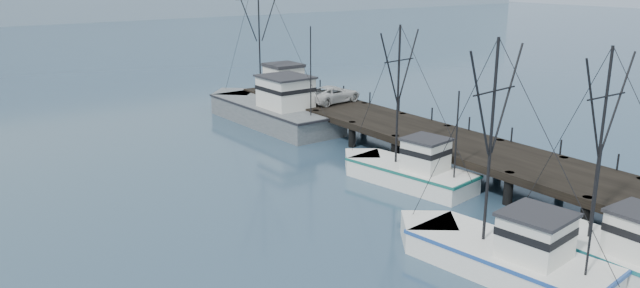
% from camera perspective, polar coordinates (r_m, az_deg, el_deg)
% --- Properties ---
extents(pier, '(6.00, 44.00, 2.00)m').
position_cam_1_polar(pier, '(46.29, 9.30, 0.86)').
color(pier, black).
rests_on(pier, ground).
extents(distant_ridge, '(360.00, 40.00, 26.00)m').
position_cam_1_polar(distant_ridge, '(188.45, -26.82, 10.03)').
color(distant_ridge, '#9EB2C6').
rests_on(distant_ridge, ground).
extents(trawler_near, '(3.48, 10.25, 10.57)m').
position_cam_1_polar(trawler_near, '(32.05, 24.73, -8.95)').
color(trawler_near, white).
rests_on(trawler_near, ground).
extents(trawler_mid, '(5.01, 11.11, 10.96)m').
position_cam_1_polar(trawler_mid, '(30.13, 16.26, -9.66)').
color(trawler_mid, white).
rests_on(trawler_mid, ground).
extents(trawler_far, '(4.71, 10.11, 10.45)m').
position_cam_1_polar(trawler_far, '(40.60, 7.95, -2.48)').
color(trawler_far, white).
rests_on(trawler_far, ground).
extents(work_vessel, '(5.61, 17.22, 14.19)m').
position_cam_1_polar(work_vessel, '(56.08, -4.50, 3.15)').
color(work_vessel, slate).
rests_on(work_vessel, ground).
extents(pier_shed, '(3.00, 3.20, 2.80)m').
position_cam_1_polar(pier_shed, '(59.42, -3.35, 6.04)').
color(pier_shed, silver).
rests_on(pier_shed, pier).
extents(pickup_truck, '(5.59, 3.15, 1.47)m').
position_cam_1_polar(pickup_truck, '(55.14, 1.21, 4.58)').
color(pickup_truck, silver).
rests_on(pickup_truck, pier).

